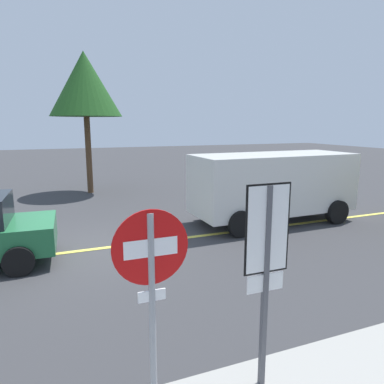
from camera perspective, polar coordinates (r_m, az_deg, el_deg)
The scene contains 6 objects.
ground_plane at distance 9.39m, azimuth -17.34°, elevation -9.06°, with size 80.00×80.00×0.00m, color #38383A.
lane_marking_centre at distance 10.02m, azimuth 0.14°, elevation -7.25°, with size 28.00×0.16×0.01m, color #E0D14C.
stop_sign at distance 3.60m, azimuth -6.54°, elevation -14.31°, with size 0.76×0.07×2.34m.
speed_limit_sign at distance 3.96m, azimuth 11.92°, elevation -9.49°, with size 0.54×0.06×2.52m.
white_van at distance 11.62m, azimuth 13.02°, elevation 1.41°, with size 5.24×2.34×2.20m.
tree_left_verge at distance 16.87m, azimuth -16.91°, elevation 16.25°, with size 3.13×3.13×6.25m.
Camera 1 is at (-0.54, -8.84, 3.13)m, focal length 33.06 mm.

